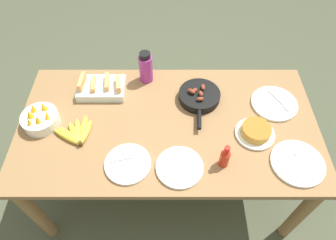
{
  "coord_description": "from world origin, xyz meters",
  "views": [
    {
      "loc": [
        0.0,
        -0.99,
        2.03
      ],
      "look_at": [
        0.0,
        0.0,
        0.74
      ],
      "focal_mm": 32.0,
      "sensor_mm": 36.0,
      "label": 1
    }
  ],
  "objects_px": {
    "frittata_plate_center": "(256,132)",
    "hot_sauce_bottle": "(225,157)",
    "empty_plate_near_front": "(179,167)",
    "empty_plate_far_left": "(297,163)",
    "melon_tray": "(101,87)",
    "skillet": "(199,96)",
    "empty_plate_far_right": "(274,104)",
    "banana_bunch": "(77,134)",
    "empty_plate_mid_edge": "(128,164)",
    "water_bottle": "(146,67)",
    "fruit_bowl_mango": "(40,119)"
  },
  "relations": [
    {
      "from": "banana_bunch",
      "to": "fruit_bowl_mango",
      "type": "relative_size",
      "value": 1.06
    },
    {
      "from": "empty_plate_mid_edge",
      "to": "hot_sauce_bottle",
      "type": "height_order",
      "value": "hot_sauce_bottle"
    },
    {
      "from": "banana_bunch",
      "to": "empty_plate_far_left",
      "type": "xyz_separation_m",
      "value": [
        1.13,
        -0.17,
        -0.01
      ]
    },
    {
      "from": "empty_plate_far_left",
      "to": "hot_sauce_bottle",
      "type": "distance_m",
      "value": 0.38
    },
    {
      "from": "empty_plate_far_left",
      "to": "frittata_plate_center",
      "type": "bearing_deg",
      "value": 135.69
    },
    {
      "from": "frittata_plate_center",
      "to": "empty_plate_far_right",
      "type": "distance_m",
      "value": 0.26
    },
    {
      "from": "melon_tray",
      "to": "empty_plate_near_front",
      "type": "height_order",
      "value": "melon_tray"
    },
    {
      "from": "empty_plate_far_left",
      "to": "hot_sauce_bottle",
      "type": "relative_size",
      "value": 1.76
    },
    {
      "from": "skillet",
      "to": "water_bottle",
      "type": "xyz_separation_m",
      "value": [
        -0.31,
        0.17,
        0.07
      ]
    },
    {
      "from": "banana_bunch",
      "to": "water_bottle",
      "type": "distance_m",
      "value": 0.56
    },
    {
      "from": "melon_tray",
      "to": "frittata_plate_center",
      "type": "bearing_deg",
      "value": -20.33
    },
    {
      "from": "melon_tray",
      "to": "empty_plate_mid_edge",
      "type": "xyz_separation_m",
      "value": [
        0.2,
        -0.5,
        -0.02
      ]
    },
    {
      "from": "melon_tray",
      "to": "frittata_plate_center",
      "type": "relative_size",
      "value": 1.31
    },
    {
      "from": "empty_plate_far_right",
      "to": "banana_bunch",
      "type": "bearing_deg",
      "value": -168.7
    },
    {
      "from": "frittata_plate_center",
      "to": "empty_plate_near_front",
      "type": "xyz_separation_m",
      "value": [
        -0.41,
        -0.2,
        -0.02
      ]
    },
    {
      "from": "melon_tray",
      "to": "skillet",
      "type": "height_order",
      "value": "melon_tray"
    },
    {
      "from": "empty_plate_far_left",
      "to": "banana_bunch",
      "type": "bearing_deg",
      "value": 171.39
    },
    {
      "from": "banana_bunch",
      "to": "fruit_bowl_mango",
      "type": "bearing_deg",
      "value": 158.84
    },
    {
      "from": "banana_bunch",
      "to": "empty_plate_near_front",
      "type": "height_order",
      "value": "banana_bunch"
    },
    {
      "from": "skillet",
      "to": "hot_sauce_bottle",
      "type": "height_order",
      "value": "hot_sauce_bottle"
    },
    {
      "from": "fruit_bowl_mango",
      "to": "empty_plate_far_left",
      "type": "bearing_deg",
      "value": -10.64
    },
    {
      "from": "melon_tray",
      "to": "empty_plate_mid_edge",
      "type": "bearing_deg",
      "value": -68.65
    },
    {
      "from": "skillet",
      "to": "fruit_bowl_mango",
      "type": "bearing_deg",
      "value": -74.64
    },
    {
      "from": "empty_plate_far_right",
      "to": "melon_tray",
      "type": "bearing_deg",
      "value": 174.08
    },
    {
      "from": "water_bottle",
      "to": "hot_sauce_bottle",
      "type": "xyz_separation_m",
      "value": [
        0.41,
        -0.6,
        -0.03
      ]
    },
    {
      "from": "melon_tray",
      "to": "empty_plate_far_right",
      "type": "bearing_deg",
      "value": -5.92
    },
    {
      "from": "frittata_plate_center",
      "to": "empty_plate_far_right",
      "type": "height_order",
      "value": "frittata_plate_center"
    },
    {
      "from": "melon_tray",
      "to": "fruit_bowl_mango",
      "type": "relative_size",
      "value": 1.37
    },
    {
      "from": "empty_plate_far_right",
      "to": "empty_plate_far_left",
      "type": "bearing_deg",
      "value": -85.44
    },
    {
      "from": "frittata_plate_center",
      "to": "hot_sauce_bottle",
      "type": "height_order",
      "value": "hot_sauce_bottle"
    },
    {
      "from": "frittata_plate_center",
      "to": "empty_plate_mid_edge",
      "type": "relative_size",
      "value": 0.9
    },
    {
      "from": "frittata_plate_center",
      "to": "empty_plate_near_front",
      "type": "bearing_deg",
      "value": -153.74
    },
    {
      "from": "empty_plate_far_left",
      "to": "empty_plate_mid_edge",
      "type": "height_order",
      "value": "same"
    },
    {
      "from": "skillet",
      "to": "melon_tray",
      "type": "bearing_deg",
      "value": -92.74
    },
    {
      "from": "melon_tray",
      "to": "fruit_bowl_mango",
      "type": "xyz_separation_m",
      "value": [
        -0.3,
        -0.24,
        0.01
      ]
    },
    {
      "from": "skillet",
      "to": "empty_plate_far_right",
      "type": "xyz_separation_m",
      "value": [
        0.43,
        -0.04,
        -0.02
      ]
    },
    {
      "from": "banana_bunch",
      "to": "empty_plate_far_left",
      "type": "relative_size",
      "value": 0.79
    },
    {
      "from": "banana_bunch",
      "to": "water_bottle",
      "type": "xyz_separation_m",
      "value": [
        0.35,
        0.43,
        0.08
      ]
    },
    {
      "from": "melon_tray",
      "to": "skillet",
      "type": "distance_m",
      "value": 0.58
    },
    {
      "from": "banana_bunch",
      "to": "hot_sauce_bottle",
      "type": "distance_m",
      "value": 0.78
    },
    {
      "from": "melon_tray",
      "to": "skillet",
      "type": "bearing_deg",
      "value": -6.65
    },
    {
      "from": "empty_plate_near_front",
      "to": "empty_plate_far_left",
      "type": "height_order",
      "value": "same"
    },
    {
      "from": "melon_tray",
      "to": "frittata_plate_center",
      "type": "distance_m",
      "value": 0.92
    },
    {
      "from": "empty_plate_near_front",
      "to": "fruit_bowl_mango",
      "type": "relative_size",
      "value": 1.19
    },
    {
      "from": "melon_tray",
      "to": "empty_plate_near_front",
      "type": "relative_size",
      "value": 1.16
    },
    {
      "from": "frittata_plate_center",
      "to": "hot_sauce_bottle",
      "type": "bearing_deg",
      "value": -136.89
    },
    {
      "from": "skillet",
      "to": "hot_sauce_bottle",
      "type": "distance_m",
      "value": 0.44
    },
    {
      "from": "frittata_plate_center",
      "to": "empty_plate_far_left",
      "type": "distance_m",
      "value": 0.26
    },
    {
      "from": "frittata_plate_center",
      "to": "hot_sauce_bottle",
      "type": "relative_size",
      "value": 1.39
    },
    {
      "from": "banana_bunch",
      "to": "frittata_plate_center",
      "type": "xyz_separation_m",
      "value": [
        0.95,
        0.01,
        0.01
      ]
    }
  ]
}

